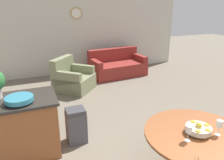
{
  "coord_description": "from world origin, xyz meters",
  "views": [
    {
      "loc": [
        -1.24,
        -0.6,
        2.23
      ],
      "look_at": [
        0.1,
        2.71,
        0.95
      ],
      "focal_mm": 35.0,
      "sensor_mm": 36.0,
      "label": 1
    }
  ],
  "objects_px": {
    "trash_bin": "(76,126)",
    "couch": "(117,67)",
    "dining_table": "(196,145)",
    "wine_glass_right": "(219,124)",
    "armchair": "(73,79)",
    "fruit_bowl": "(198,129)",
    "wine_glass_left": "(189,130)",
    "teal_bowl": "(19,99)",
    "kitchen_island": "(14,129)"
  },
  "relations": [
    {
      "from": "trash_bin",
      "to": "wine_glass_right",
      "type": "bearing_deg",
      "value": -49.45
    },
    {
      "from": "dining_table",
      "to": "couch",
      "type": "bearing_deg",
      "value": 78.68
    },
    {
      "from": "kitchen_island",
      "to": "couch",
      "type": "relative_size",
      "value": 0.72
    },
    {
      "from": "trash_bin",
      "to": "couch",
      "type": "bearing_deg",
      "value": 55.94
    },
    {
      "from": "couch",
      "to": "armchair",
      "type": "xyz_separation_m",
      "value": [
        -1.6,
        -0.7,
        0.01
      ]
    },
    {
      "from": "teal_bowl",
      "to": "trash_bin",
      "type": "distance_m",
      "value": 1.05
    },
    {
      "from": "teal_bowl",
      "to": "wine_glass_left",
      "type": "bearing_deg",
      "value": -38.88
    },
    {
      "from": "trash_bin",
      "to": "kitchen_island",
      "type": "bearing_deg",
      "value": -179.78
    },
    {
      "from": "wine_glass_left",
      "to": "teal_bowl",
      "type": "distance_m",
      "value": 2.22
    },
    {
      "from": "fruit_bowl",
      "to": "wine_glass_left",
      "type": "height_order",
      "value": "wine_glass_left"
    },
    {
      "from": "kitchen_island",
      "to": "trash_bin",
      "type": "bearing_deg",
      "value": 0.22
    },
    {
      "from": "dining_table",
      "to": "kitchen_island",
      "type": "bearing_deg",
      "value": 145.01
    },
    {
      "from": "wine_glass_left",
      "to": "couch",
      "type": "height_order",
      "value": "wine_glass_left"
    },
    {
      "from": "trash_bin",
      "to": "couch",
      "type": "height_order",
      "value": "couch"
    },
    {
      "from": "fruit_bowl",
      "to": "armchair",
      "type": "relative_size",
      "value": 0.24
    },
    {
      "from": "trash_bin",
      "to": "armchair",
      "type": "relative_size",
      "value": 0.49
    },
    {
      "from": "dining_table",
      "to": "armchair",
      "type": "distance_m",
      "value": 3.87
    },
    {
      "from": "fruit_bowl",
      "to": "wine_glass_right",
      "type": "xyz_separation_m",
      "value": [
        0.2,
        -0.11,
        0.08
      ]
    },
    {
      "from": "wine_glass_left",
      "to": "wine_glass_right",
      "type": "height_order",
      "value": "same"
    },
    {
      "from": "armchair",
      "to": "dining_table",
      "type": "bearing_deg",
      "value": -126.25
    },
    {
      "from": "trash_bin",
      "to": "armchair",
      "type": "distance_m",
      "value": 2.37
    },
    {
      "from": "dining_table",
      "to": "armchair",
      "type": "relative_size",
      "value": 1.03
    },
    {
      "from": "fruit_bowl",
      "to": "armchair",
      "type": "height_order",
      "value": "fruit_bowl"
    },
    {
      "from": "wine_glass_left",
      "to": "trash_bin",
      "type": "xyz_separation_m",
      "value": [
        -0.94,
        1.53,
        -0.6
      ]
    },
    {
      "from": "fruit_bowl",
      "to": "wine_glass_right",
      "type": "distance_m",
      "value": 0.24
    },
    {
      "from": "wine_glass_right",
      "to": "trash_bin",
      "type": "height_order",
      "value": "wine_glass_right"
    },
    {
      "from": "kitchen_island",
      "to": "couch",
      "type": "xyz_separation_m",
      "value": [
        2.98,
        3.04,
        -0.18
      ]
    },
    {
      "from": "dining_table",
      "to": "wine_glass_right",
      "type": "height_order",
      "value": "wine_glass_right"
    },
    {
      "from": "dining_table",
      "to": "armchair",
      "type": "height_order",
      "value": "armchair"
    },
    {
      "from": "fruit_bowl",
      "to": "trash_bin",
      "type": "height_order",
      "value": "fruit_bowl"
    },
    {
      "from": "trash_bin",
      "to": "armchair",
      "type": "height_order",
      "value": "armchair"
    },
    {
      "from": "fruit_bowl",
      "to": "kitchen_island",
      "type": "distance_m",
      "value": 2.57
    },
    {
      "from": "couch",
      "to": "teal_bowl",
      "type": "bearing_deg",
      "value": -136.78
    },
    {
      "from": "fruit_bowl",
      "to": "kitchen_island",
      "type": "height_order",
      "value": "kitchen_island"
    },
    {
      "from": "dining_table",
      "to": "fruit_bowl",
      "type": "relative_size",
      "value": 4.21
    },
    {
      "from": "teal_bowl",
      "to": "couch",
      "type": "bearing_deg",
      "value": 48.18
    },
    {
      "from": "dining_table",
      "to": "wine_glass_right",
      "type": "xyz_separation_m",
      "value": [
        0.2,
        -0.11,
        0.31
      ]
    },
    {
      "from": "wine_glass_right",
      "to": "kitchen_island",
      "type": "distance_m",
      "value": 2.8
    },
    {
      "from": "dining_table",
      "to": "fruit_bowl",
      "type": "height_order",
      "value": "fruit_bowl"
    },
    {
      "from": "teal_bowl",
      "to": "couch",
      "type": "height_order",
      "value": "teal_bowl"
    },
    {
      "from": "dining_table",
      "to": "armchair",
      "type": "bearing_deg",
      "value": 100.47
    },
    {
      "from": "dining_table",
      "to": "wine_glass_right",
      "type": "bearing_deg",
      "value": -29.71
    },
    {
      "from": "couch",
      "to": "armchair",
      "type": "height_order",
      "value": "armchair"
    },
    {
      "from": "wine_glass_left",
      "to": "kitchen_island",
      "type": "xyz_separation_m",
      "value": [
        -1.87,
        1.53,
        -0.43
      ]
    },
    {
      "from": "dining_table",
      "to": "teal_bowl",
      "type": "relative_size",
      "value": 3.34
    },
    {
      "from": "wine_glass_left",
      "to": "teal_bowl",
      "type": "relative_size",
      "value": 0.51
    },
    {
      "from": "wine_glass_right",
      "to": "armchair",
      "type": "xyz_separation_m",
      "value": [
        -0.9,
        3.9,
        -0.6
      ]
    },
    {
      "from": "trash_bin",
      "to": "armchair",
      "type": "bearing_deg",
      "value": 79.06
    },
    {
      "from": "wine_glass_right",
      "to": "couch",
      "type": "bearing_deg",
      "value": 81.31
    },
    {
      "from": "dining_table",
      "to": "wine_glass_right",
      "type": "distance_m",
      "value": 0.38
    }
  ]
}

